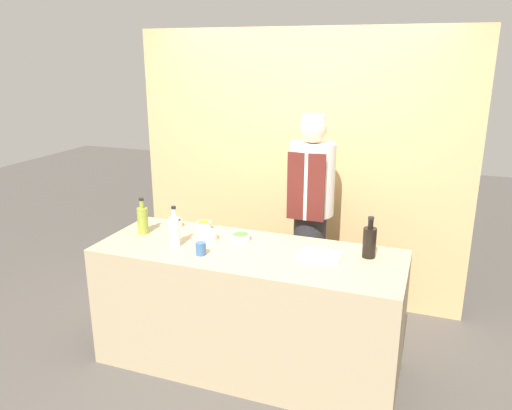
{
  "coord_description": "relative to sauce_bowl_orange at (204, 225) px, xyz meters",
  "views": [
    {
      "loc": [
        1.16,
        -2.97,
        2.19
      ],
      "look_at": [
        0.0,
        0.16,
        1.17
      ],
      "focal_mm": 35.0,
      "sensor_mm": 36.0,
      "label": 1
    }
  ],
  "objects": [
    {
      "name": "chef_center",
      "position": [
        0.7,
        0.52,
        0.02
      ],
      "size": [
        0.37,
        0.37,
        1.74
      ],
      "color": "#28282D",
      "rests_on": "ground_plane"
    },
    {
      "name": "sauce_bowl_yellow",
      "position": [
        0.11,
        -0.19,
        -0.0
      ],
      "size": [
        0.16,
        0.16,
        0.06
      ],
      "color": "silver",
      "rests_on": "counter"
    },
    {
      "name": "ground_plane",
      "position": [
        0.47,
        -0.28,
        -0.92
      ],
      "size": [
        14.0,
        14.0,
        0.0
      ],
      "primitive_type": "plane",
      "color": "#4C4742"
    },
    {
      "name": "cutting_board",
      "position": [
        0.96,
        -0.22,
        -0.02
      ],
      "size": [
        0.28,
        0.2,
        0.02
      ],
      "color": "white",
      "rests_on": "counter"
    },
    {
      "name": "counter",
      "position": [
        0.47,
        -0.28,
        -0.48
      ],
      "size": [
        2.12,
        0.78,
        0.89
      ],
      "color": "tan",
      "rests_on": "ground_plane"
    },
    {
      "name": "sauce_bowl_white",
      "position": [
        -0.24,
        -0.02,
        -0.0
      ],
      "size": [
        0.11,
        0.11,
        0.05
      ],
      "color": "silver",
      "rests_on": "counter"
    },
    {
      "name": "bottle_oil",
      "position": [
        -0.39,
        -0.24,
        0.07
      ],
      "size": [
        0.08,
        0.08,
        0.27
      ],
      "color": "olive",
      "rests_on": "counter"
    },
    {
      "name": "bottle_soy",
      "position": [
        1.26,
        -0.11,
        0.08
      ],
      "size": [
        0.09,
        0.09,
        0.28
      ],
      "color": "black",
      "rests_on": "counter"
    },
    {
      "name": "sauce_bowl_green",
      "position": [
        0.35,
        -0.11,
        -0.01
      ],
      "size": [
        0.14,
        0.14,
        0.04
      ],
      "color": "silver",
      "rests_on": "counter"
    },
    {
      "name": "sauce_bowl_orange",
      "position": [
        0.0,
        0.0,
        0.0
      ],
      "size": [
        0.11,
        0.11,
        0.06
      ],
      "color": "silver",
      "rests_on": "counter"
    },
    {
      "name": "bottle_clear",
      "position": [
        -0.03,
        -0.38,
        0.08
      ],
      "size": [
        0.07,
        0.07,
        0.29
      ],
      "color": "silver",
      "rests_on": "counter"
    },
    {
      "name": "cup_blue",
      "position": [
        0.2,
        -0.46,
        0.01
      ],
      "size": [
        0.07,
        0.07,
        0.09
      ],
      "color": "#386093",
      "rests_on": "counter"
    },
    {
      "name": "cabinet_wall",
      "position": [
        0.47,
        1.0,
        0.28
      ],
      "size": [
        2.97,
        0.18,
        2.4
      ],
      "color": "tan",
      "rests_on": "ground_plane"
    }
  ]
}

